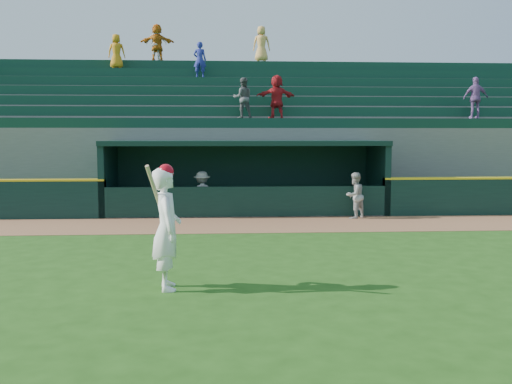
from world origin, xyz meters
TOP-DOWN VIEW (x-y plane):
  - ground at (0.00, 0.00)m, footprint 120.00×120.00m
  - warning_track at (0.00, 4.90)m, footprint 40.00×3.00m
  - dugout_player_front at (3.42, 6.02)m, footprint 0.90×0.87m
  - dugout_player_inside at (-1.44, 6.93)m, footprint 1.04×0.73m
  - dugout at (0.00, 8.00)m, footprint 9.40×2.80m
  - stands at (-0.01, 12.57)m, footprint 34.50×6.31m
  - batter_at_plate at (-1.75, -2.08)m, footprint 0.62×0.89m

SIDE VIEW (x-z plane):
  - ground at x=0.00m, z-range 0.00..0.00m
  - warning_track at x=0.00m, z-range 0.00..0.01m
  - dugout_player_inside at x=-1.44m, z-range 0.00..1.46m
  - dugout_player_front at x=3.42m, z-range 0.00..1.47m
  - batter_at_plate at x=-1.75m, z-range -0.01..2.15m
  - dugout at x=0.00m, z-range 0.13..2.59m
  - stands at x=-0.01m, z-range -1.40..6.20m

